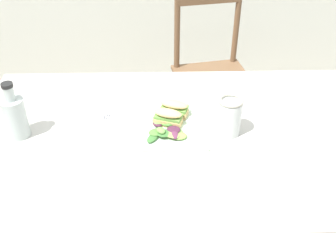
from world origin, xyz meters
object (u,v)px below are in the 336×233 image
at_px(chair_wooden_far, 212,75).
at_px(sandwich_half_front, 168,117).
at_px(mason_jar_iced_tea, 229,118).
at_px(dining_table, 179,160).
at_px(sandwich_half_back, 174,108).
at_px(bottle_cold_brew, 16,118).
at_px(plate_lunch, 168,127).
at_px(fork_on_napkin, 104,127).

bearing_deg(chair_wooden_far, sandwich_half_front, -107.28).
bearing_deg(mason_jar_iced_tea, dining_table, -179.86).
height_order(chair_wooden_far, mason_jar_iced_tea, mason_jar_iced_tea).
distance_m(chair_wooden_far, sandwich_half_front, 0.95).
relative_size(chair_wooden_far, mason_jar_iced_tea, 6.49).
xyz_separation_m(dining_table, sandwich_half_back, (-0.02, 0.09, 0.16)).
height_order(dining_table, bottle_cold_brew, bottle_cold_brew).
relative_size(plate_lunch, sandwich_half_front, 2.39).
bearing_deg(mason_jar_iced_tea, plate_lunch, 172.02).
xyz_separation_m(sandwich_half_front, mason_jar_iced_tea, (0.20, -0.04, 0.02)).
bearing_deg(bottle_cold_brew, sandwich_half_back, 9.97).
xyz_separation_m(sandwich_half_front, bottle_cold_brew, (-0.49, -0.04, 0.03)).
height_order(sandwich_half_front, mason_jar_iced_tea, mason_jar_iced_tea).
distance_m(dining_table, bottle_cold_brew, 0.56).
relative_size(plate_lunch, sandwich_half_back, 2.39).
bearing_deg(sandwich_half_front, fork_on_napkin, -176.98).
distance_m(chair_wooden_far, sandwich_half_back, 0.90).
distance_m(dining_table, chair_wooden_far, 0.94).
bearing_deg(sandwich_half_back, fork_on_napkin, -164.97).
distance_m(dining_table, sandwich_half_front, 0.17).
bearing_deg(sandwich_half_front, chair_wooden_far, 72.72).
height_order(sandwich_half_front, sandwich_half_back, same).
xyz_separation_m(chair_wooden_far, fork_on_napkin, (-0.48, -0.86, 0.30)).
relative_size(dining_table, chair_wooden_far, 1.63).
bearing_deg(plate_lunch, sandwich_half_front, 94.71).
bearing_deg(mason_jar_iced_tea, chair_wooden_far, 85.77).
distance_m(dining_table, sandwich_half_back, 0.18).
bearing_deg(dining_table, plate_lunch, 144.03).
distance_m(sandwich_half_back, bottle_cold_brew, 0.52).
bearing_deg(plate_lunch, fork_on_napkin, 179.56).
relative_size(chair_wooden_far, plate_lunch, 3.42).
bearing_deg(chair_wooden_far, sandwich_half_back, -106.86).
relative_size(sandwich_half_front, fork_on_napkin, 0.57).
relative_size(sandwich_half_front, mason_jar_iced_tea, 0.79).
distance_m(chair_wooden_far, plate_lunch, 0.95).
bearing_deg(sandwich_half_front, dining_table, -45.91).
xyz_separation_m(chair_wooden_far, sandwich_half_front, (-0.27, -0.85, 0.33)).
bearing_deg(sandwich_half_back, chair_wooden_far, 73.14).
xyz_separation_m(plate_lunch, fork_on_napkin, (-0.22, 0.00, 0.00)).
xyz_separation_m(fork_on_napkin, mason_jar_iced_tea, (0.41, -0.03, 0.05)).
height_order(chair_wooden_far, sandwich_half_front, chair_wooden_far).
bearing_deg(plate_lunch, sandwich_half_back, 71.62).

